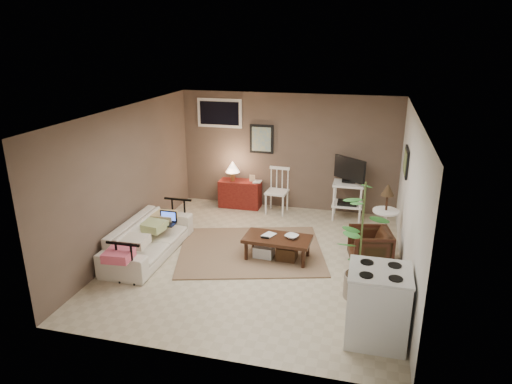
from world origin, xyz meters
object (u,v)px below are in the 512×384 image
(sofa, at_px, (148,233))
(stove, at_px, (377,305))
(red_console, at_px, (239,191))
(armchair, at_px, (370,245))
(tv_stand, at_px, (348,187))
(potted_plant, at_px, (361,237))
(spindle_chair, at_px, (277,192))
(side_table, at_px, (386,209))
(coffee_table, at_px, (277,246))

(sofa, height_order, stove, stove)
(red_console, relative_size, armchair, 1.58)
(tv_stand, xyz_separation_m, potted_plant, (0.33, -2.92, 0.25))
(spindle_chair, bearing_deg, side_table, -30.31)
(tv_stand, distance_m, stove, 3.87)
(sofa, bearing_deg, side_table, -72.37)
(spindle_chair, height_order, armchair, spindle_chair)
(tv_stand, xyz_separation_m, stove, (0.58, -3.82, -0.20))
(sofa, bearing_deg, potted_plant, -98.17)
(spindle_chair, bearing_deg, coffee_table, -78.23)
(sofa, distance_m, red_console, 2.68)
(coffee_table, bearing_deg, armchair, 8.79)
(sofa, xyz_separation_m, stove, (3.66, -1.39, 0.07))
(sofa, distance_m, potted_plant, 3.49)
(red_console, relative_size, stove, 1.08)
(red_console, height_order, side_table, side_table)
(side_table, height_order, stove, side_table)
(coffee_table, height_order, armchair, armchair)
(coffee_table, distance_m, potted_plant, 1.71)
(spindle_chair, height_order, stove, stove)
(sofa, xyz_separation_m, tv_stand, (3.09, 2.43, 0.27))
(sofa, xyz_separation_m, red_console, (0.82, 2.55, -0.04))
(red_console, height_order, spindle_chair, red_console)
(red_console, bearing_deg, sofa, -107.88)
(side_table, bearing_deg, red_console, 155.48)
(coffee_table, xyz_separation_m, armchair, (1.46, 0.23, 0.09))
(tv_stand, relative_size, potted_plant, 0.73)
(potted_plant, bearing_deg, tv_stand, 96.44)
(coffee_table, height_order, side_table, side_table)
(sofa, distance_m, armchair, 3.60)
(red_console, distance_m, tv_stand, 2.29)
(side_table, bearing_deg, coffee_table, -153.47)
(red_console, distance_m, armchair, 3.37)
(red_console, height_order, potted_plant, potted_plant)
(red_console, distance_m, spindle_chair, 0.85)
(sofa, relative_size, side_table, 1.71)
(tv_stand, height_order, side_table, tv_stand)
(coffee_table, distance_m, armchair, 1.48)
(red_console, distance_m, stove, 4.86)
(sofa, height_order, tv_stand, tv_stand)
(side_table, distance_m, stove, 2.61)
(coffee_table, relative_size, armchair, 1.73)
(stove, bearing_deg, coffee_table, 131.87)
(tv_stand, bearing_deg, coffee_table, -115.58)
(red_console, bearing_deg, potted_plant, -49.52)
(red_console, bearing_deg, stove, -54.22)
(tv_stand, height_order, stove, tv_stand)
(side_table, relative_size, stove, 1.25)
(tv_stand, bearing_deg, sofa, -141.74)
(sofa, relative_size, spindle_chair, 2.14)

